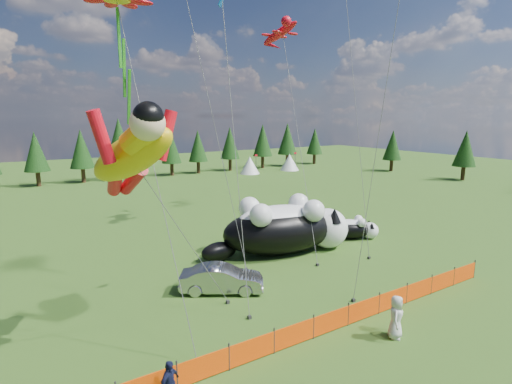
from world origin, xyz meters
TOP-DOWN VIEW (x-y plane):
  - ground at (0.00, 0.00)m, footprint 160.00×160.00m
  - safety_fence at (0.00, -3.00)m, footprint 22.06×0.06m
  - tree_line at (0.00, 45.00)m, footprint 90.00×4.00m
  - festival_tents at (11.00, 40.00)m, footprint 50.00×3.20m
  - cat_large at (4.42, 6.33)m, footprint 10.45×5.32m
  - cat_small at (10.51, 6.23)m, footprint 4.24×3.27m
  - car at (-2.14, 3.11)m, footprint 4.53×3.60m
  - spectator_c at (-7.48, -3.62)m, footprint 1.05×0.92m
  - spectator_e at (1.97, -4.76)m, footprint 1.09×1.00m
  - superhero_kite at (-7.21, 0.34)m, footprint 7.84×6.30m
  - gecko_kite at (9.20, 13.99)m, footprint 6.59×13.76m
  - flower_kite at (-6.53, 3.78)m, footprint 4.04×7.82m
  - diamond_kite_a at (-1.29, 4.09)m, footprint 1.61×5.03m

SIDE VIEW (x-z plane):
  - ground at x=0.00m, z-range 0.00..0.00m
  - safety_fence at x=0.00m, z-range -0.05..1.05m
  - car at x=-2.14m, z-range 0.00..1.44m
  - spectator_c at x=-7.48m, z-range 0.00..1.60m
  - cat_small at x=10.51m, z-range -0.04..1.66m
  - spectator_e at x=1.97m, z-range 0.00..1.86m
  - festival_tents at x=11.00m, z-range 0.00..2.80m
  - cat_large at x=4.42m, z-range -0.10..3.72m
  - tree_line at x=0.00m, z-range 0.00..8.00m
  - superhero_kite at x=-7.21m, z-range 2.46..13.07m
  - flower_kite at x=-6.53m, z-range 6.36..21.43m
  - diamond_kite_a at x=-1.29m, z-range 6.17..22.02m
  - gecko_kite at x=9.20m, z-range 6.13..25.82m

